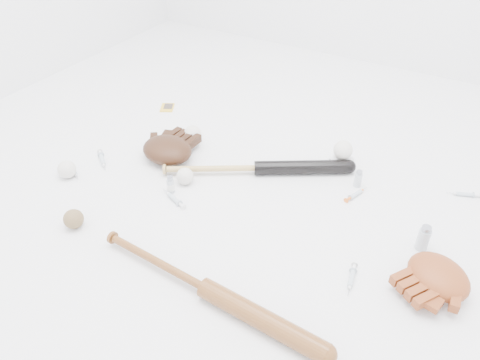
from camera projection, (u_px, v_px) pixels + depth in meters
The scene contains 22 objects.
bat_dark at pixel (257, 168), 1.87m from camera, with size 0.79×0.06×0.06m, color black, non-canonical shape.
bat_wood at pixel (205, 288), 1.38m from camera, with size 0.83×0.06×0.06m, color brown, non-canonical shape.
glove_dark at pixel (167, 150), 1.94m from camera, with size 0.26×0.26×0.09m, color #321A0E, non-canonical shape.
glove_tan at pixel (438, 276), 1.40m from camera, with size 0.23×0.23×0.08m, color brown, non-canonical shape.
trading_card at pixel (167, 108), 2.33m from camera, with size 0.06×0.09×0.00m, color gold.
pedestal at pixel (341, 162), 1.92m from camera, with size 0.07×0.07×0.04m, color white.
baseball_on_pedestal at pixel (343, 150), 1.88m from camera, with size 0.08×0.08×0.08m, color silver.
baseball_left at pixel (67, 169), 1.85m from camera, with size 0.07×0.07×0.07m, color silver.
baseball_upper at pixel (193, 134), 2.05m from camera, with size 0.08×0.08×0.08m, color silver.
baseball_mid at pixel (185, 176), 1.82m from camera, with size 0.07×0.07×0.07m, color silver.
baseball_aged at pixel (74, 219), 1.62m from camera, with size 0.07×0.07×0.07m, color brown.
syringe_0 at pixel (102, 160), 1.95m from camera, with size 0.16×0.03×0.02m, color #ADBCC6, non-canonical shape.
syringe_1 at pixel (174, 199), 1.75m from camera, with size 0.15×0.03×0.02m, color #ADBCC6, non-canonical shape.
syringe_2 at pixel (356, 194), 1.77m from camera, with size 0.14×0.02×0.02m, color #ADBCC6, non-canonical shape.
syringe_3 at pixel (352, 278), 1.44m from camera, with size 0.15×0.03×0.02m, color #ADBCC6, non-canonical shape.
syringe_4 at pixel (465, 194), 1.77m from camera, with size 0.14×0.02×0.02m, color #ADBCC6, non-canonical shape.
syringe_5 at pixel (74, 170), 1.89m from camera, with size 0.13×0.02×0.02m, color #ADBCC6, non-canonical shape.
vial_0 at pixel (342, 153), 1.95m from camera, with size 0.03×0.03×0.07m, color silver.
vial_1 at pixel (345, 153), 1.94m from camera, with size 0.03×0.03×0.07m, color silver.
vial_2 at pixel (358, 179), 1.80m from camera, with size 0.03×0.03×0.07m, color silver.
vial_3 at pixel (424, 238), 1.53m from camera, with size 0.04×0.04×0.09m, color silver.
vial_4 at pixel (170, 184), 1.77m from camera, with size 0.03×0.03×0.07m, color silver.
Camera 1 is at (0.66, -1.17, 1.12)m, focal length 35.00 mm.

